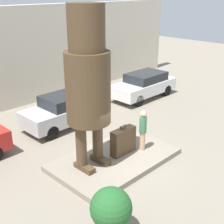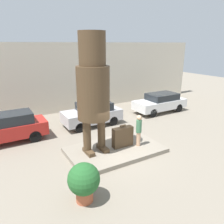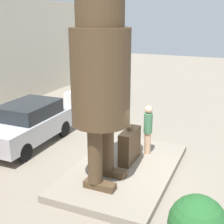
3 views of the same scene
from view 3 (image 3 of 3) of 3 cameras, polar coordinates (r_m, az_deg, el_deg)
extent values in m
plane|color=gray|center=(10.27, 2.17, -11.07)|extent=(60.00, 60.00, 0.00)
cube|color=gray|center=(10.21, 2.18, -10.53)|extent=(4.98, 3.05, 0.22)
cube|color=#4C3823|center=(8.98, -2.24, -13.24)|extent=(0.31, 0.91, 0.20)
cube|color=#4C3823|center=(9.62, -0.09, -10.97)|extent=(0.31, 0.91, 0.20)
cylinder|color=#4C3823|center=(8.61, -3.14, -7.90)|extent=(0.40, 0.40, 1.60)
cylinder|color=#4C3823|center=(9.28, -0.87, -5.92)|extent=(0.40, 0.40, 1.60)
cylinder|color=#4C3823|center=(8.30, -2.11, 6.34)|extent=(1.60, 1.60, 2.57)
cube|color=#4C3823|center=(10.32, 3.23, -6.18)|extent=(1.15, 0.38, 1.09)
cylinder|color=#4C3823|center=(10.08, 3.30, -2.82)|extent=(0.32, 0.11, 0.11)
cylinder|color=tan|center=(10.97, 6.49, -5.67)|extent=(0.23, 0.23, 0.79)
cylinder|color=#3D704C|center=(10.70, 6.62, -2.01)|extent=(0.30, 0.30, 0.70)
sphere|color=tan|center=(10.55, 6.71, 0.45)|extent=(0.26, 0.26, 0.26)
cube|color=#B7B7BC|center=(12.53, -15.20, -2.67)|extent=(4.08, 1.85, 0.76)
cube|color=#1E2328|center=(12.48, -14.86, 0.44)|extent=(2.25, 1.66, 0.55)
cylinder|color=black|center=(11.28, -15.69, -7.12)|extent=(0.67, 0.18, 0.67)
cylinder|color=black|center=(13.16, -8.81, -3.04)|extent=(0.67, 0.18, 0.67)
cylinder|color=black|center=(14.08, -14.56, -2.02)|extent=(0.67, 0.18, 0.67)
cube|color=silver|center=(17.61, -2.36, 3.70)|extent=(4.53, 1.87, 0.71)
cube|color=#1E2328|center=(17.67, -2.07, 5.81)|extent=(2.49, 1.68, 0.53)
cylinder|color=black|center=(16.12, -1.82, 1.09)|extent=(0.70, 0.18, 0.70)
cylinder|color=black|center=(16.89, -7.01, 1.74)|extent=(0.70, 0.18, 0.70)
cylinder|color=black|center=(18.61, 1.89, 3.34)|extent=(0.70, 0.18, 0.70)
cylinder|color=black|center=(19.28, -2.79, 3.83)|extent=(0.70, 0.18, 0.70)
sphere|color=#235B28|center=(6.77, 15.35, -19.19)|extent=(1.19, 1.19, 1.19)
camera|label=1|loc=(4.71, 112.14, 14.57)|focal=50.00mm
camera|label=2|loc=(6.53, 88.78, 6.51)|focal=35.00mm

